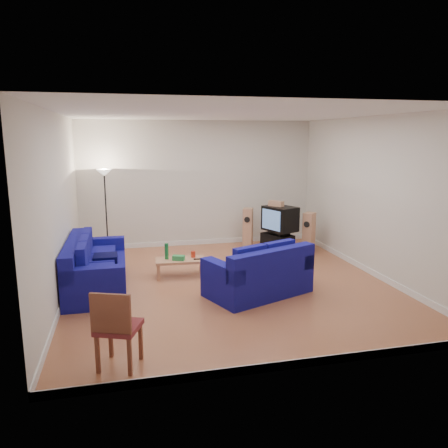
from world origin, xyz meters
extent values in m
cube|color=brown|center=(0.00, 0.00, 0.00)|extent=(6.00, 6.50, 0.01)
cube|color=white|center=(0.00, 0.00, 3.20)|extent=(6.00, 6.50, 0.01)
cube|color=silver|center=(0.00, 3.25, 1.60)|extent=(6.00, 0.01, 3.20)
cube|color=silver|center=(0.00, -3.25, 1.60)|extent=(6.00, 0.01, 3.20)
cube|color=silver|center=(-3.00, 0.00, 1.60)|extent=(0.01, 6.50, 3.20)
cube|color=silver|center=(3.00, 0.00, 1.60)|extent=(0.01, 6.50, 3.20)
cube|color=white|center=(0.00, 3.24, 0.06)|extent=(6.00, 0.02, 0.12)
cube|color=white|center=(0.00, -3.24, 0.06)|extent=(6.00, 0.02, 0.12)
cube|color=white|center=(-2.99, 0.00, 0.06)|extent=(0.02, 6.50, 0.12)
cube|color=white|center=(2.99, 0.00, 0.06)|extent=(0.02, 6.50, 0.12)
cube|color=#0A086C|center=(-2.45, 0.34, 0.23)|extent=(1.04, 2.40, 0.46)
cube|color=#0A086C|center=(-2.85, 0.34, 0.69)|extent=(0.25, 2.39, 0.47)
cube|color=#0A086C|center=(-2.45, 1.41, 0.59)|extent=(1.03, 0.24, 0.26)
cube|color=#0A086C|center=(-2.45, -0.74, 0.59)|extent=(1.03, 0.24, 0.26)
cube|color=black|center=(-2.29, 0.34, 0.57)|extent=(0.44, 0.44, 0.13)
cube|color=#0A086C|center=(0.38, -0.64, 0.22)|extent=(2.05, 1.61, 0.45)
cube|color=#0A086C|center=(0.52, -1.00, 0.67)|extent=(1.76, 0.89, 0.46)
cube|color=#0A086C|center=(-0.35, -0.94, 0.57)|extent=(0.59, 1.02, 0.25)
cube|color=#0A086C|center=(1.11, -0.35, 0.57)|extent=(0.59, 1.02, 0.25)
cube|color=black|center=(0.32, -0.50, 0.55)|extent=(0.55, 0.55, 0.13)
cube|color=tan|center=(-0.85, 0.69, 0.33)|extent=(1.01, 0.55, 0.05)
cube|color=tan|center=(-1.30, 0.52, 0.15)|extent=(0.06, 0.06, 0.31)
cube|color=tan|center=(-1.28, 0.91, 0.15)|extent=(0.06, 0.06, 0.31)
cube|color=tan|center=(-0.42, 0.46, 0.15)|extent=(0.06, 0.06, 0.31)
cube|color=tan|center=(-0.39, 0.86, 0.15)|extent=(0.06, 0.06, 0.31)
cylinder|color=#197233|center=(-1.11, 0.75, 0.52)|extent=(0.09, 0.09, 0.33)
cube|color=green|center=(-0.88, 0.61, 0.41)|extent=(0.27, 0.21, 0.10)
cylinder|color=red|center=(-0.56, 0.77, 0.42)|extent=(0.10, 0.10, 0.13)
cube|color=black|center=(-0.51, 0.58, 0.37)|extent=(0.15, 0.06, 0.02)
cube|color=black|center=(1.70, 1.95, 0.24)|extent=(0.71, 0.88, 0.47)
cube|color=black|center=(1.76, 1.92, 0.52)|extent=(0.42, 0.46, 0.09)
cube|color=black|center=(1.75, 1.93, 0.86)|extent=(0.81, 0.92, 0.59)
cube|color=#354E76|center=(1.48, 1.82, 0.86)|extent=(0.26, 0.57, 0.47)
cube|color=tan|center=(1.67, 2.00, 1.21)|extent=(0.34, 0.38, 0.13)
cube|color=tan|center=(1.17, 2.70, 0.50)|extent=(0.33, 0.37, 1.00)
cylinder|color=black|center=(1.11, 2.56, 0.74)|extent=(0.14, 0.08, 0.15)
cube|color=tan|center=(2.45, 1.80, 0.50)|extent=(0.37, 0.37, 0.99)
cylinder|color=black|center=(2.34, 1.69, 0.73)|extent=(0.12, 0.12, 0.15)
cylinder|color=black|center=(-2.32, 2.70, 0.02)|extent=(0.26, 0.26, 0.03)
cylinder|color=black|center=(-2.32, 2.70, 0.99)|extent=(0.03, 0.03, 1.92)
cone|color=white|center=(-2.32, 2.70, 1.98)|extent=(0.35, 0.35, 0.15)
cube|color=brown|center=(-2.30, -2.79, 0.24)|extent=(0.06, 0.06, 0.49)
cube|color=brown|center=(-2.16, -2.42, 0.24)|extent=(0.06, 0.06, 0.49)
cube|color=brown|center=(-1.93, -2.94, 0.24)|extent=(0.06, 0.06, 0.49)
cube|color=brown|center=(-1.79, -2.56, 0.24)|extent=(0.06, 0.06, 0.49)
cube|color=maroon|center=(-2.04, -2.68, 0.51)|extent=(0.63, 0.63, 0.07)
cube|color=brown|center=(-2.12, -2.88, 0.78)|extent=(0.47, 0.22, 0.49)
camera|label=1|loc=(-1.93, -7.80, 2.79)|focal=35.00mm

